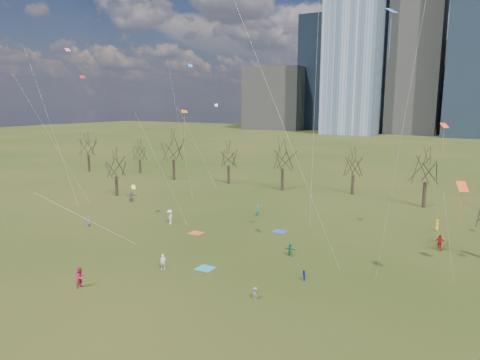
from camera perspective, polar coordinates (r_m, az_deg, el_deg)
The scene contains 18 objects.
ground at distance 41.58m, azimuth -8.36°, elevation -12.15°, with size 500.00×500.00×0.00m, color black.
downtown_skyline at distance 243.36m, azimuth 24.00°, elevation 14.91°, with size 212.50×78.00×118.00m.
bare_tree_row at distance 72.17m, azimuth 9.85°, elevation 2.43°, with size 113.04×29.80×9.50m.
blanket_teal at distance 42.29m, azimuth -4.66°, elevation -11.66°, with size 1.60×1.50×0.03m, color teal.
blanket_navy at distance 53.69m, azimuth 5.27°, elevation -6.85°, with size 1.60×1.50×0.03m, color #233FA7.
blanket_crimson at distance 53.14m, azimuth -5.87°, elevation -7.04°, with size 1.60×1.50×0.03m, color #CB4A28.
person_1 at distance 42.34m, azimuth -10.22°, elevation -10.68°, with size 0.55×0.36×1.52m, color silver.
person_2 at distance 40.27m, azimuth -20.47°, elevation -12.06°, with size 0.90×0.70×1.86m, color #C11B44.
person_3 at distance 35.96m, azimuth 2.01°, elevation -14.86°, with size 0.67×0.39×1.04m, color slate.
person_5 at distance 45.43m, azimuth 6.72°, elevation -9.21°, with size 1.27×0.40×1.37m, color #1A784B.
person_7 at distance 58.16m, azimuth -19.50°, elevation -5.32°, with size 0.54×0.35×1.47m, color #8F4D9A.
person_8 at distance 39.69m, azimuth 8.48°, elevation -12.49°, with size 0.49×0.38×1.00m, color navy.
person_9 at distance 57.28m, azimuth -9.36°, elevation -4.88°, with size 1.22×0.70×1.89m, color white.
person_10 at distance 51.35m, azimuth 25.06°, elevation -7.57°, with size 1.06×0.44×1.81m, color maroon.
person_11 at distance 71.01m, azimuth -14.30°, elevation -2.10°, with size 1.77×0.56×1.91m, color slate.
person_12 at distance 59.06m, azimuth 24.79°, elevation -5.47°, with size 0.70×0.46×1.44m, color #F7AA1B.
person_13 at distance 60.18m, azimuth 2.38°, elevation -4.13°, with size 0.60×0.39×1.63m, color #1C806D.
kites_airborne at distance 43.06m, azimuth 8.50°, elevation 7.06°, with size 67.17×35.73×31.58m.
Camera 1 is at (23.85, -30.17, 15.80)m, focal length 32.00 mm.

